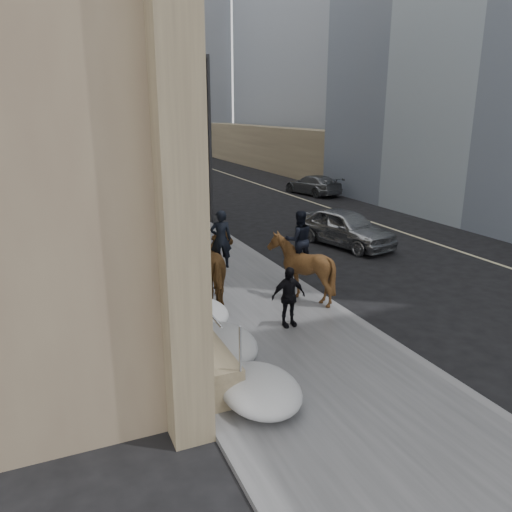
{
  "coord_description": "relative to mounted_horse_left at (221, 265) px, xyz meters",
  "views": [
    {
      "loc": [
        -4.76,
        -9.67,
        5.52
      ],
      "look_at": [
        0.35,
        2.31,
        1.7
      ],
      "focal_mm": 35.0,
      "sensor_mm": 36.0,
      "label": 1
    }
  ],
  "objects": [
    {
      "name": "curb",
      "position": [
        2.84,
        6.45,
        -1.11
      ],
      "size": [
        0.24,
        80.0,
        0.12
      ],
      "primitive_type": "cube",
      "color": "slate",
      "rests_on": "ground"
    },
    {
      "name": "traffic_signal",
      "position": [
        2.3,
        18.45,
        2.84
      ],
      "size": [
        4.1,
        0.22,
        6.0
      ],
      "color": "#2D2D30",
      "rests_on": "ground"
    },
    {
      "name": "sidewalk",
      "position": [
        0.22,
        6.45,
        -1.11
      ],
      "size": [
        5.0,
        80.0,
        0.12
      ],
      "primitive_type": "cube",
      "color": "#4E4E50",
      "rests_on": "ground"
    },
    {
      "name": "bg_building_far",
      "position": [
        -5.78,
        68.45,
        8.83
      ],
      "size": [
        24.0,
        12.0,
        20.0
      ],
      "primitive_type": "cube",
      "color": "gray",
      "rests_on": "ground"
    },
    {
      "name": "pedestrian",
      "position": [
        0.93,
        -2.54,
        -0.25
      ],
      "size": [
        0.94,
        0.4,
        1.59
      ],
      "primitive_type": "imported",
      "rotation": [
        0.0,
        0.0,
        -0.02
      ],
      "color": "black",
      "rests_on": "sidewalk"
    },
    {
      "name": "streetlight_mid",
      "position": [
        2.96,
        10.45,
        3.41
      ],
      "size": [
        1.71,
        0.24,
        8.0
      ],
      "color": "#2D2D30",
      "rests_on": "ground"
    },
    {
      "name": "streetlight_far",
      "position": [
        2.96,
        30.45,
        3.41
      ],
      "size": [
        1.71,
        0.24,
        8.0
      ],
      "color": "#2D2D30",
      "rests_on": "ground"
    },
    {
      "name": "car_silver",
      "position": [
        6.91,
        4.07,
        -0.39
      ],
      "size": [
        2.91,
        4.89,
        1.56
      ],
      "primitive_type": "imported",
      "rotation": [
        0.0,
        0.0,
        0.25
      ],
      "color": "gray",
      "rests_on": "ground"
    },
    {
      "name": "snow_bank",
      "position": [
        -1.2,
        4.55,
        -0.7
      ],
      "size": [
        1.7,
        18.1,
        0.76
      ],
      "color": "silver",
      "rests_on": "sidewalk"
    },
    {
      "name": "car_grey",
      "position": [
        12.23,
        16.24,
        -0.51
      ],
      "size": [
        2.64,
        4.79,
        1.32
      ],
      "primitive_type": "imported",
      "rotation": [
        0.0,
        0.0,
        3.33
      ],
      "color": "#5A5E62",
      "rests_on": "ground"
    },
    {
      "name": "mounted_horse_right",
      "position": [
        2.09,
        -0.99,
        0.05
      ],
      "size": [
        1.87,
        2.03,
        2.65
      ],
      "rotation": [
        0.0,
        0.0,
        2.97
      ],
      "color": "#402812",
      "rests_on": "sidewalk"
    },
    {
      "name": "bg_building_mid",
      "position": [
        4.22,
        56.45,
        12.83
      ],
      "size": [
        30.0,
        12.0,
        28.0
      ],
      "primitive_type": "cube",
      "color": "slate",
      "rests_on": "ground"
    },
    {
      "name": "limestone_building",
      "position": [
        -5.03,
        16.41,
        7.73
      ],
      "size": [
        6.1,
        44.0,
        18.0
      ],
      "color": "#846E56",
      "rests_on": "ground"
    },
    {
      "name": "ground",
      "position": [
        0.22,
        -3.55,
        -1.17
      ],
      "size": [
        140.0,
        140.0,
        0.0
      ],
      "primitive_type": "plane",
      "color": "black",
      "rests_on": "ground"
    },
    {
      "name": "far_podium",
      "position": [
        15.72,
        6.45,
        0.83
      ],
      "size": [
        2.0,
        80.0,
        4.0
      ],
      "primitive_type": "cube",
      "color": "#77674D",
      "rests_on": "ground"
    },
    {
      "name": "lane_line",
      "position": [
        10.72,
        6.45,
        -1.16
      ],
      "size": [
        0.15,
        70.0,
        0.01
      ],
      "primitive_type": "cube",
      "color": "#BFB78C",
      "rests_on": "ground"
    },
    {
      "name": "mounted_horse_left",
      "position": [
        0.0,
        0.0,
        0.0
      ],
      "size": [
        1.49,
        2.48,
        2.64
      ],
      "rotation": [
        0.0,
        0.0,
        2.95
      ],
      "color": "#422A13",
      "rests_on": "sidewalk"
    }
  ]
}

